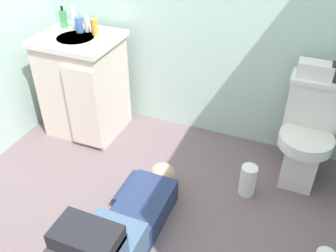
# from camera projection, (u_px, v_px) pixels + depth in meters

# --- Properties ---
(ground_plane) EXTENTS (3.06, 2.96, 0.04)m
(ground_plane) POSITION_uv_depth(u_px,v_px,m) (146.00, 208.00, 2.48)
(ground_plane) COLOR #6D5A5E
(toilet) EXTENTS (0.36, 0.46, 0.75)m
(toilet) POSITION_uv_depth(u_px,v_px,m) (307.00, 134.00, 2.50)
(toilet) COLOR silver
(toilet) RESTS_ON ground_plane
(vanity_cabinet) EXTENTS (0.60, 0.53, 0.82)m
(vanity_cabinet) POSITION_uv_depth(u_px,v_px,m) (84.00, 85.00, 2.96)
(vanity_cabinet) COLOR beige
(vanity_cabinet) RESTS_ON ground_plane
(faucet) EXTENTS (0.02, 0.02, 0.10)m
(faucet) POSITION_uv_depth(u_px,v_px,m) (86.00, 24.00, 2.81)
(faucet) COLOR silver
(faucet) RESTS_ON vanity_cabinet
(person_plumber) EXTENTS (0.39, 1.06, 0.52)m
(person_plumber) POSITION_uv_depth(u_px,v_px,m) (127.00, 222.00, 2.13)
(person_plumber) COLOR navy
(person_plumber) RESTS_ON ground_plane
(tissue_box) EXTENTS (0.22, 0.11, 0.10)m
(tissue_box) POSITION_uv_depth(u_px,v_px,m) (316.00, 70.00, 2.33)
(tissue_box) COLOR silver
(tissue_box) RESTS_ON toilet
(soap_dispenser) EXTENTS (0.06, 0.06, 0.17)m
(soap_dispenser) POSITION_uv_depth(u_px,v_px,m) (63.00, 19.00, 2.84)
(soap_dispenser) COLOR #408F4F
(soap_dispenser) RESTS_ON vanity_cabinet
(bottle_clear) EXTENTS (0.04, 0.04, 0.18)m
(bottle_clear) POSITION_uv_depth(u_px,v_px,m) (74.00, 17.00, 2.82)
(bottle_clear) COLOR silver
(bottle_clear) RESTS_ON vanity_cabinet
(bottle_blue) EXTENTS (0.06, 0.06, 0.12)m
(bottle_blue) POSITION_uv_depth(u_px,v_px,m) (79.00, 25.00, 2.77)
(bottle_blue) COLOR #446CB7
(bottle_blue) RESTS_ON vanity_cabinet
(bottle_white) EXTENTS (0.04, 0.04, 0.12)m
(bottle_white) POSITION_uv_depth(u_px,v_px,m) (87.00, 24.00, 2.77)
(bottle_white) COLOR silver
(bottle_white) RESTS_ON vanity_cabinet
(bottle_amber) EXTENTS (0.05, 0.05, 0.12)m
(bottle_amber) POSITION_uv_depth(u_px,v_px,m) (95.00, 27.00, 2.73)
(bottle_amber) COLOR #C18732
(bottle_amber) RESTS_ON vanity_cabinet
(paper_towel_roll) EXTENTS (0.11, 0.11, 0.23)m
(paper_towel_roll) POSITION_uv_depth(u_px,v_px,m) (248.00, 180.00, 2.50)
(paper_towel_roll) COLOR white
(paper_towel_roll) RESTS_ON ground_plane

